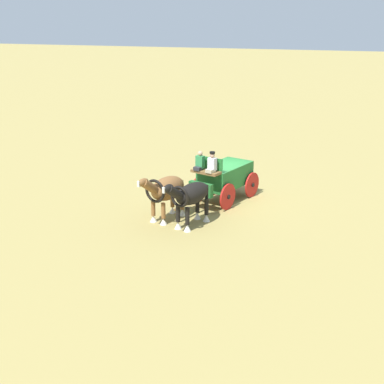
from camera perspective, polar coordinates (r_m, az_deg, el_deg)
ground_plane at (r=26.38m, az=3.42°, el=-0.78°), size 220.00×220.00×0.00m
show_wagon at (r=25.88m, az=3.27°, el=1.60°), size 5.72×2.67×2.73m
draft_horse_near at (r=22.67m, az=-0.17°, el=-0.40°), size 2.97×1.42×2.20m
draft_horse_off at (r=23.43m, az=-2.72°, el=0.21°), size 2.91×1.51×2.21m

